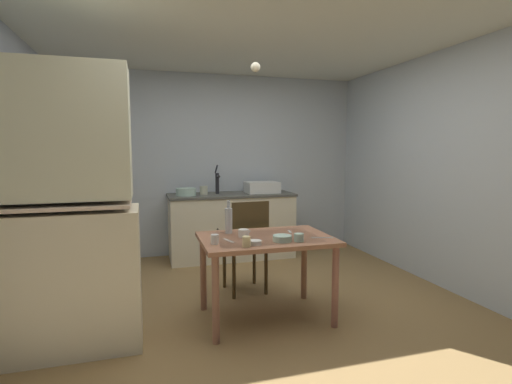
% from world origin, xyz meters
% --- Properties ---
extents(ground_plane, '(5.34, 5.34, 0.00)m').
position_xyz_m(ground_plane, '(0.00, 0.00, 0.00)').
color(ground_plane, olive).
extents(wall_back, '(4.19, 0.10, 2.50)m').
position_xyz_m(wall_back, '(0.00, 2.22, 1.25)').
color(wall_back, silver).
rests_on(wall_back, ground).
extents(wall_right, '(0.10, 4.44, 2.50)m').
position_xyz_m(wall_right, '(2.09, 0.00, 1.25)').
color(wall_right, silver).
rests_on(wall_right, ground).
extents(ceiling_slab, '(4.19, 4.44, 0.10)m').
position_xyz_m(ceiling_slab, '(0.00, 0.00, 2.55)').
color(ceiling_slab, silver).
extents(hutch_cabinet, '(1.00, 0.53, 2.06)m').
position_xyz_m(hutch_cabinet, '(-1.52, -0.18, 0.96)').
color(hutch_cabinet, beige).
rests_on(hutch_cabinet, ground).
extents(counter_cabinet, '(1.68, 0.64, 0.87)m').
position_xyz_m(counter_cabinet, '(0.15, 1.85, 0.44)').
color(counter_cabinet, beige).
rests_on(counter_cabinet, ground).
extents(sink_basin, '(0.44, 0.34, 0.15)m').
position_xyz_m(sink_basin, '(0.58, 1.85, 0.95)').
color(sink_basin, white).
rests_on(sink_basin, counter_cabinet).
extents(hand_pump, '(0.05, 0.27, 0.39)m').
position_xyz_m(hand_pump, '(-0.03, 1.89, 1.04)').
color(hand_pump, '#232328').
rests_on(hand_pump, counter_cabinet).
extents(mixing_bowl_counter, '(0.26, 0.26, 0.10)m').
position_xyz_m(mixing_bowl_counter, '(-0.46, 1.80, 0.92)').
color(mixing_bowl_counter, '#ADD1C1').
rests_on(mixing_bowl_counter, counter_cabinet).
extents(stoneware_crock, '(0.11, 0.11, 0.11)m').
position_xyz_m(stoneware_crock, '(-0.22, 1.87, 0.93)').
color(stoneware_crock, beige).
rests_on(stoneware_crock, counter_cabinet).
extents(dining_table, '(1.12, 0.77, 0.72)m').
position_xyz_m(dining_table, '(0.01, -0.11, 0.63)').
color(dining_table, '#9E694E').
rests_on(dining_table, ground).
extents(chair_far_side, '(0.43, 0.43, 0.96)m').
position_xyz_m(chair_far_side, '(0.01, 0.50, 0.51)').
color(chair_far_side, '#493519').
rests_on(chair_far_side, ground).
extents(serving_bowl_wide, '(0.15, 0.15, 0.05)m').
position_xyz_m(serving_bowl_wide, '(0.09, -0.30, 0.75)').
color(serving_bowl_wide, '#ADD1C1').
rests_on(serving_bowl_wide, dining_table).
extents(soup_bowl_small, '(0.10, 0.10, 0.03)m').
position_xyz_m(soup_bowl_small, '(-0.15, -0.35, 0.74)').
color(soup_bowl_small, white).
rests_on(soup_bowl_small, dining_table).
extents(teacup_cream, '(0.06, 0.06, 0.08)m').
position_xyz_m(teacup_cream, '(-0.45, -0.24, 0.76)').
color(teacup_cream, white).
rests_on(teacup_cream, dining_table).
extents(mug_dark, '(0.08, 0.08, 0.07)m').
position_xyz_m(mug_dark, '(0.22, -0.35, 0.75)').
color(mug_dark, '#ADD1C1').
rests_on(mug_dark, dining_table).
extents(teacup_mint, '(0.06, 0.06, 0.08)m').
position_xyz_m(teacup_mint, '(-0.24, -0.40, 0.76)').
color(teacup_mint, beige).
rests_on(teacup_mint, dining_table).
extents(mug_tall, '(0.09, 0.09, 0.07)m').
position_xyz_m(mug_tall, '(-0.17, -0.07, 0.75)').
color(mug_tall, white).
rests_on(mug_tall, dining_table).
extents(glass_bottle, '(0.07, 0.07, 0.29)m').
position_xyz_m(glass_bottle, '(-0.26, 0.12, 0.84)').
color(glass_bottle, '#B7BCC1').
rests_on(glass_bottle, dining_table).
extents(table_knife, '(0.18, 0.07, 0.00)m').
position_xyz_m(table_knife, '(0.46, -0.28, 0.72)').
color(table_knife, silver).
rests_on(table_knife, dining_table).
extents(teaspoon_near_bowl, '(0.06, 0.16, 0.00)m').
position_xyz_m(teaspoon_near_bowl, '(-0.33, -0.17, 0.72)').
color(teaspoon_near_bowl, beige).
rests_on(teaspoon_near_bowl, dining_table).
extents(teaspoon_by_cup, '(0.08, 0.13, 0.00)m').
position_xyz_m(teaspoon_by_cup, '(-0.09, 0.09, 0.72)').
color(teaspoon_by_cup, beige).
rests_on(teaspoon_by_cup, dining_table).
extents(serving_spoon, '(0.05, 0.14, 0.00)m').
position_xyz_m(serving_spoon, '(0.28, 0.02, 0.72)').
color(serving_spoon, beige).
rests_on(serving_spoon, dining_table).
extents(pendant_bulb, '(0.08, 0.08, 0.08)m').
position_xyz_m(pendant_bulb, '(-0.06, -0.06, 2.14)').
color(pendant_bulb, '#F9EFCC').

